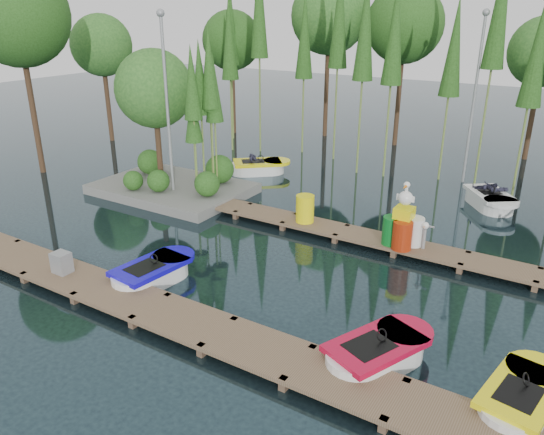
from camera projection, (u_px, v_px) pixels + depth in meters
The scene contains 16 objects.
ground_plane at pixel (251, 251), 17.02m from camera, with size 90.00×90.00×0.00m, color #1D3037.
near_dock at pixel (150, 307), 13.39m from camera, with size 18.00×1.50×0.50m.
far_dock at pixel (315, 226), 18.41m from camera, with size 15.00×1.20×0.50m.
island at pixel (167, 116), 21.54m from camera, with size 6.20×4.20×6.75m.
tree_screen at pixel (342, 35), 24.11m from camera, with size 34.42×18.53×10.31m.
lamp_island at pixel (166, 93), 20.13m from camera, with size 0.30×0.30×7.25m.
lamp_rear at pixel (476, 85), 22.14m from camera, with size 0.30×0.30×7.25m.
boat_blue at pixel (153, 274), 15.03m from camera, with size 1.49×2.80×0.90m.
boat_red at pixel (377, 354), 11.55m from camera, with size 2.24×3.03×0.93m.
boat_yellow_near at pixel (521, 399), 10.23m from camera, with size 1.58×2.75×0.87m.
boat_yellow_far at pixel (258, 167), 24.89m from camera, with size 2.95×2.79×1.41m.
boat_white_far at pixel (490, 200), 20.67m from camera, with size 2.68×3.00×1.32m.
utility_cabinet at pixel (62, 263), 14.92m from camera, with size 0.49×0.41×0.60m, color gray.
yellow_barrel at pixel (305, 209), 18.41m from camera, with size 0.64×0.64×0.96m, color yellow.
drum_cluster at pixel (403, 228), 16.48m from camera, with size 1.21×1.11×2.09m.
seagull_post at pixel (425, 231), 16.29m from camera, with size 0.55×0.30×0.88m.
Camera 1 is at (8.77, -12.70, 7.30)m, focal length 35.00 mm.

